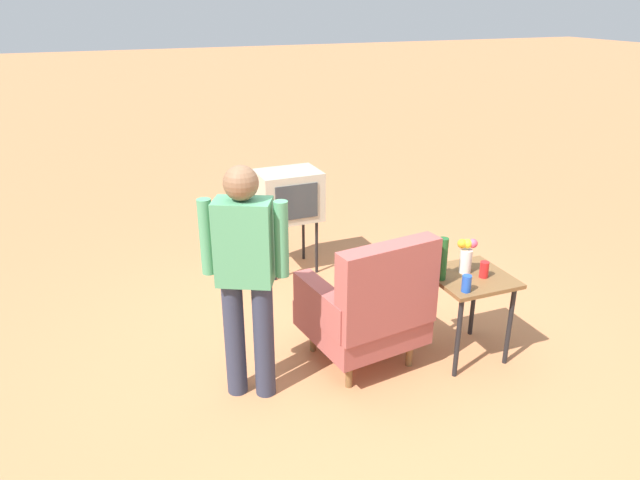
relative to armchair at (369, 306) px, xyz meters
The scene contains 9 objects.
ground_plane 0.52m from the armchair, 17.08° to the left, with size 60.00×60.00×0.00m, color #C17A4C.
armchair is the anchor object (origin of this frame).
side_table 0.77m from the armchair, 169.30° to the left, with size 0.56×0.56×0.67m.
tv_on_stand 1.83m from the armchair, 90.21° to the right, with size 0.61×0.46×1.03m.
person_standing 1.00m from the armchair, ahead, with size 0.52×0.36×1.64m.
soda_can_blue 0.71m from the armchair, 149.31° to the left, with size 0.07×0.07×0.12m, color blue.
soda_can_red 0.88m from the armchair, 166.58° to the left, with size 0.07×0.07×0.12m, color red.
bottle_wine_green 0.63m from the armchair, 168.38° to the left, with size 0.07×0.07×0.32m, color #1E5623.
flower_vase 0.82m from the armchair, behind, with size 0.15×0.10×0.27m.
Camera 1 is at (1.57, 3.32, 2.58)m, focal length 33.07 mm.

